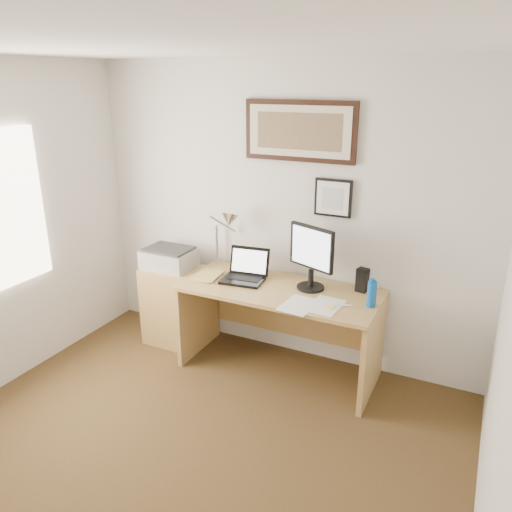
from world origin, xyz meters
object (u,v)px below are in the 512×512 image
Objects in this scene: side_cabinet at (175,305)px; laptop at (245,273)px; lcd_monitor at (311,255)px; book at (197,274)px; water_bottle at (372,294)px; desk at (283,311)px; printer at (169,258)px.

laptop reaches higher than side_cabinet.
side_cabinet is at bearing -177.69° from lcd_monitor.
water_bottle is at bearing 1.69° from book.
water_bottle is (1.81, -0.06, 0.48)m from side_cabinet.
printer is at bearing -178.95° from desk.
printer is at bearing 177.72° from water_bottle.
desk is 0.44m from laptop.
printer is (-0.78, 0.02, 0.01)m from laptop.
book reaches higher than desk.
side_cabinet is 1.87m from water_bottle.
lcd_monitor is at bearing 9.06° from book.
laptop is 0.84× the size of printer.
side_cabinet is 3.69× the size of water_bottle.
water_bottle reaches higher than desk.
side_cabinet is 2.65× the size of book.
book reaches higher than side_cabinet.
side_cabinet is 0.86m from laptop.
side_cabinet is 0.52m from book.
side_cabinet is 1.99× the size of laptop.
side_cabinet is at bearing 162.43° from book.
lcd_monitor is at bearing 1.60° from printer.
laptop is at bearing -0.40° from side_cabinet.
lcd_monitor reaches higher than desk.
laptop is 0.60m from lcd_monitor.
printer is (-1.85, 0.07, -0.03)m from water_bottle.
lcd_monitor reaches higher than book.
book is at bearing -17.57° from side_cabinet.
book is 0.80m from desk.
water_bottle is 0.12× the size of desk.
desk is 4.35× the size of laptop.
desk is at bearing 1.89° from side_cabinet.
desk is 3.08× the size of lcd_monitor.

